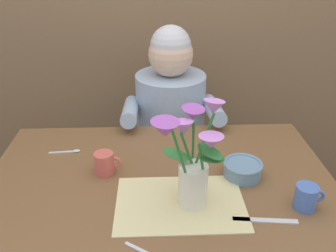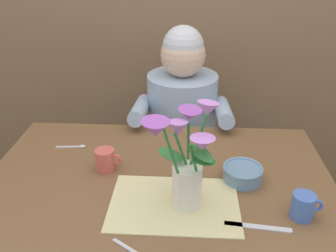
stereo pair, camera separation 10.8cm
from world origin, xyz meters
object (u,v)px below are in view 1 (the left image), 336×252
ceramic_mug (306,197)px  flower_vase (192,158)px  ceramic_bowl (243,169)px  coffee_cup (105,163)px  dinner_knife (265,221)px  seated_person (170,137)px

ceramic_mug → flower_vase: bearing=175.0°
flower_vase → ceramic_bowl: size_ratio=2.57×
ceramic_bowl → coffee_cup: 0.48m
ceramic_mug → coffee_cup: (-0.63, 0.21, 0.00)m
ceramic_bowl → coffee_cup: bearing=175.3°
dinner_knife → ceramic_bowl: bearing=100.5°
seated_person → ceramic_mug: 0.90m
flower_vase → dinner_knife: flower_vase is taller
seated_person → coffee_cup: (-0.26, -0.57, 0.22)m
seated_person → flower_vase: bearing=-88.7°
dinner_knife → ceramic_mug: (0.14, 0.05, 0.04)m
ceramic_mug → coffee_cup: same height
flower_vase → dinner_knife: size_ratio=1.84×
ceramic_mug → coffee_cup: size_ratio=1.00×
flower_vase → coffee_cup: 0.36m
seated_person → coffee_cup: bearing=-115.1°
seated_person → ceramic_bowl: size_ratio=8.35×
flower_vase → ceramic_mug: size_ratio=3.76×
flower_vase → ceramic_bowl: (0.19, 0.15, -0.14)m
dinner_knife → ceramic_mug: 0.15m
seated_person → coffee_cup: size_ratio=12.20×
coffee_cup → flower_vase: bearing=-33.0°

